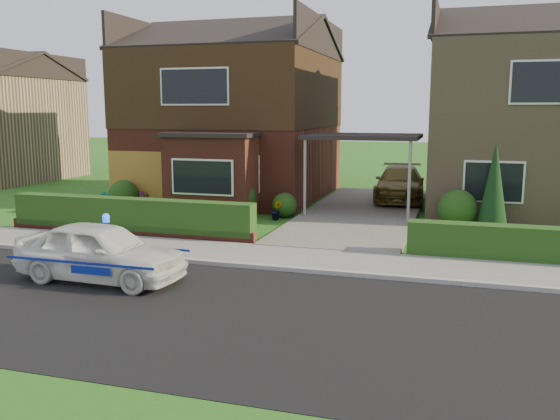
% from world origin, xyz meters
% --- Properties ---
extents(ground, '(120.00, 120.00, 0.00)m').
position_xyz_m(ground, '(0.00, 0.00, 0.00)').
color(ground, '#215216').
rests_on(ground, ground).
extents(road, '(60.00, 6.00, 0.02)m').
position_xyz_m(road, '(0.00, 0.00, 0.00)').
color(road, black).
rests_on(road, ground).
extents(kerb, '(60.00, 0.16, 0.12)m').
position_xyz_m(kerb, '(0.00, 3.05, 0.06)').
color(kerb, '#9E9993').
rests_on(kerb, ground).
extents(sidewalk, '(60.00, 2.00, 0.10)m').
position_xyz_m(sidewalk, '(0.00, 4.10, 0.05)').
color(sidewalk, slate).
rests_on(sidewalk, ground).
extents(driveway, '(3.80, 12.00, 0.12)m').
position_xyz_m(driveway, '(0.00, 11.00, 0.06)').
color(driveway, '#666059').
rests_on(driveway, ground).
extents(house_left, '(7.50, 9.53, 7.25)m').
position_xyz_m(house_left, '(-5.78, 13.90, 3.81)').
color(house_left, maroon).
rests_on(house_left, ground).
extents(house_right, '(7.50, 8.06, 7.25)m').
position_xyz_m(house_right, '(5.80, 13.99, 3.66)').
color(house_right, '#907658').
rests_on(house_right, ground).
extents(carport_link, '(3.80, 3.00, 2.77)m').
position_xyz_m(carport_link, '(0.00, 10.95, 2.66)').
color(carport_link, black).
rests_on(carport_link, ground).
extents(garage_door, '(2.20, 0.10, 2.10)m').
position_xyz_m(garage_door, '(-8.25, 9.96, 1.05)').
color(garage_door, '#905C1F').
rests_on(garage_door, ground).
extents(dwarf_wall, '(7.70, 0.25, 0.36)m').
position_xyz_m(dwarf_wall, '(-5.80, 5.30, 0.18)').
color(dwarf_wall, maroon).
rests_on(dwarf_wall, ground).
extents(hedge_left, '(7.50, 0.55, 0.90)m').
position_xyz_m(hedge_left, '(-5.80, 5.45, 0.00)').
color(hedge_left, '#163410').
rests_on(hedge_left, ground).
extents(shrub_left_far, '(1.08, 1.08, 1.08)m').
position_xyz_m(shrub_left_far, '(-8.50, 9.50, 0.54)').
color(shrub_left_far, '#163410').
rests_on(shrub_left_far, ground).
extents(shrub_left_mid, '(1.32, 1.32, 1.32)m').
position_xyz_m(shrub_left_mid, '(-4.00, 9.30, 0.66)').
color(shrub_left_mid, '#163410').
rests_on(shrub_left_mid, ground).
extents(shrub_left_near, '(0.84, 0.84, 0.84)m').
position_xyz_m(shrub_left_near, '(-2.40, 9.60, 0.42)').
color(shrub_left_near, '#163410').
rests_on(shrub_left_near, ground).
extents(shrub_right_near, '(1.20, 1.20, 1.20)m').
position_xyz_m(shrub_right_near, '(3.20, 9.40, 0.60)').
color(shrub_right_near, '#163410').
rests_on(shrub_right_near, ground).
extents(conifer_a, '(0.90, 0.90, 2.60)m').
position_xyz_m(conifer_a, '(4.20, 9.20, 1.30)').
color(conifer_a, black).
rests_on(conifer_a, ground).
extents(police_car, '(3.39, 3.74, 1.42)m').
position_xyz_m(police_car, '(-3.97, 1.20, 0.63)').
color(police_car, silver).
rests_on(police_car, ground).
extents(driveway_car, '(2.09, 4.58, 1.30)m').
position_xyz_m(driveway_car, '(1.00, 13.98, 0.77)').
color(driveway_car, brown).
rests_on(driveway_car, driveway).
extents(potted_plant_a, '(0.42, 0.34, 0.68)m').
position_xyz_m(potted_plant_a, '(-9.00, 9.00, 0.34)').
color(potted_plant_a, gray).
rests_on(potted_plant_a, ground).
extents(potted_plant_b, '(0.43, 0.38, 0.66)m').
position_xyz_m(potted_plant_b, '(-2.50, 9.00, 0.33)').
color(potted_plant_b, gray).
rests_on(potted_plant_b, ground).
extents(potted_plant_c, '(0.48, 0.48, 0.76)m').
position_xyz_m(potted_plant_c, '(-7.37, 9.00, 0.38)').
color(potted_plant_c, gray).
rests_on(potted_plant_c, ground).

